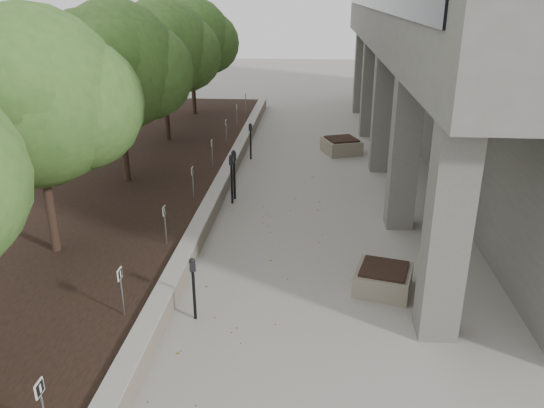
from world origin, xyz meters
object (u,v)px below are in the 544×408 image
(crabapple_tree_2, at_px, (38,135))
(crabapple_tree_4, at_px, (164,71))
(planter_front, at_px, (383,279))
(parking_meter_3, at_px, (234,175))
(planter_back, at_px, (341,146))
(parking_meter_4, at_px, (232,179))
(parking_meter_5, at_px, (251,141))
(crabapple_tree_3, at_px, (119,94))
(parking_meter_2, at_px, (194,289))
(crabapple_tree_5, at_px, (192,56))

(crabapple_tree_2, bearing_deg, crabapple_tree_4, 90.00)
(crabapple_tree_4, bearing_deg, planter_front, -54.87)
(parking_meter_3, distance_m, planter_back, 6.40)
(crabapple_tree_4, height_order, planter_back, crabapple_tree_4)
(crabapple_tree_4, xyz_separation_m, parking_meter_4, (3.45, -5.74, -2.36))
(parking_meter_5, distance_m, planter_back, 3.66)
(crabapple_tree_3, distance_m, parking_meter_2, 8.20)
(crabapple_tree_4, bearing_deg, crabapple_tree_2, -90.00)
(parking_meter_4, bearing_deg, parking_meter_5, 86.84)
(crabapple_tree_3, distance_m, parking_meter_4, 4.24)
(parking_meter_2, distance_m, parking_meter_4, 6.19)
(parking_meter_4, distance_m, planter_front, 6.23)
(crabapple_tree_3, relative_size, parking_meter_2, 4.11)
(crabapple_tree_4, height_order, crabapple_tree_5, same)
(parking_meter_3, distance_m, planter_front, 6.51)
(parking_meter_4, height_order, planter_front, parking_meter_4)
(parking_meter_3, bearing_deg, crabapple_tree_5, 89.77)
(crabapple_tree_4, relative_size, parking_meter_3, 3.50)
(crabapple_tree_2, relative_size, crabapple_tree_3, 1.00)
(crabapple_tree_5, xyz_separation_m, parking_meter_3, (3.47, -10.37, -2.34))
(parking_meter_3, xyz_separation_m, planter_front, (3.94, -5.16, -0.51))
(crabapple_tree_5, xyz_separation_m, parking_meter_2, (3.64, -16.92, -2.46))
(crabapple_tree_2, bearing_deg, planter_back, 55.24)
(parking_meter_5, height_order, planter_front, parking_meter_5)
(crabapple_tree_3, distance_m, crabapple_tree_5, 10.00)
(parking_meter_3, relative_size, planter_back, 1.19)
(parking_meter_4, bearing_deg, parking_meter_2, -91.10)
(crabapple_tree_2, bearing_deg, crabapple_tree_5, 90.00)
(crabapple_tree_3, height_order, parking_meter_5, crabapple_tree_3)
(crabapple_tree_2, distance_m, crabapple_tree_4, 10.00)
(crabapple_tree_3, distance_m, parking_meter_5, 5.75)
(crabapple_tree_2, bearing_deg, planter_front, -4.04)
(crabapple_tree_2, distance_m, planter_front, 7.95)
(crabapple_tree_4, distance_m, parking_meter_3, 6.80)
(crabapple_tree_4, relative_size, planter_front, 4.79)
(parking_meter_2, relative_size, parking_meter_5, 0.95)
(parking_meter_2, distance_m, parking_meter_3, 6.56)
(crabapple_tree_5, bearing_deg, crabapple_tree_3, -90.00)
(crabapple_tree_2, height_order, parking_meter_5, crabapple_tree_2)
(crabapple_tree_2, height_order, parking_meter_4, crabapple_tree_2)
(crabapple_tree_2, xyz_separation_m, parking_meter_3, (3.47, 4.63, -2.34))
(crabapple_tree_2, relative_size, crabapple_tree_5, 1.00)
(planter_front, bearing_deg, parking_meter_5, 112.69)
(parking_meter_4, relative_size, planter_front, 1.35)
(parking_meter_2, xyz_separation_m, planter_back, (3.30, 11.91, -0.36))
(crabapple_tree_3, bearing_deg, crabapple_tree_4, 90.00)
(parking_meter_2, bearing_deg, parking_meter_4, 70.21)
(crabapple_tree_5, bearing_deg, crabapple_tree_4, -90.00)
(crabapple_tree_4, xyz_separation_m, planter_back, (6.93, -0.01, -2.81))
(crabapple_tree_2, bearing_deg, parking_meter_5, 68.69)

